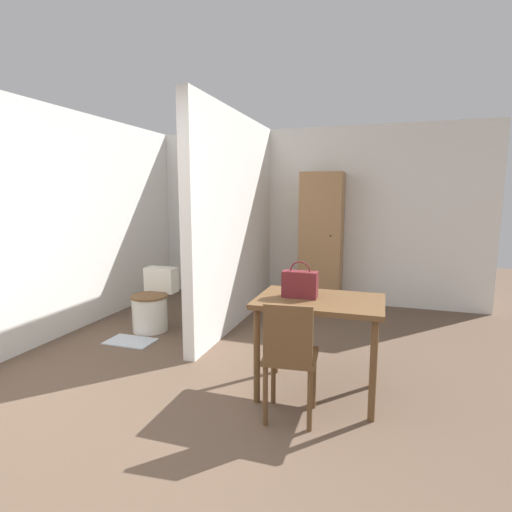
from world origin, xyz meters
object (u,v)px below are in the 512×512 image
object	(u,v)px
wooden_chair	(290,356)
handbag	(300,284)
wooden_cabinet	(321,240)
dining_table	(319,312)
toilet	(153,305)

from	to	relation	value
wooden_chair	handbag	size ratio (longest dim) A/B	3.02
wooden_cabinet	handbag	bearing A→B (deg)	-84.92
dining_table	handbag	xyz separation A→B (m)	(-0.15, -0.01, 0.21)
dining_table	wooden_chair	xyz separation A→B (m)	(-0.13, -0.44, -0.19)
dining_table	wooden_cabinet	size ratio (longest dim) A/B	0.51
dining_table	wooden_cabinet	bearing A→B (deg)	98.50
dining_table	toilet	xyz separation A→B (m)	(-2.09, 0.95, -0.38)
dining_table	toilet	bearing A→B (deg)	155.46
wooden_chair	handbag	world-z (taller)	handbag
dining_table	wooden_chair	world-z (taller)	wooden_chair
handbag	wooden_cabinet	distance (m)	2.57
wooden_chair	wooden_cabinet	size ratio (longest dim) A/B	0.46
dining_table	wooden_chair	distance (m)	0.50
wooden_chair	wooden_cabinet	xyz separation A→B (m)	(-0.25, 3.00, 0.45)
dining_table	handbag	distance (m)	0.26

